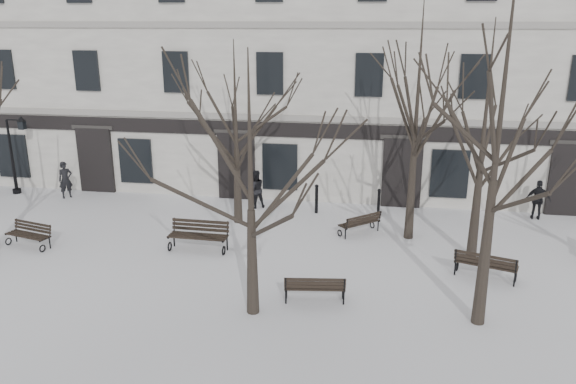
% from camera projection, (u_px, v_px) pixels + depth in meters
% --- Properties ---
extents(ground, '(100.00, 100.00, 0.00)m').
position_uv_depth(ground, '(287.00, 285.00, 16.56)').
color(ground, white).
rests_on(ground, ground).
extents(building, '(40.40, 10.20, 11.40)m').
position_uv_depth(building, '(330.00, 62.00, 27.15)').
color(building, silver).
rests_on(building, ground).
extents(tree_1, '(4.82, 4.82, 6.89)m').
position_uv_depth(tree_1, '(250.00, 156.00, 13.77)').
color(tree_1, black).
rests_on(tree_1, ground).
extents(tree_2, '(6.40, 6.40, 9.14)m').
position_uv_depth(tree_2, '(502.00, 101.00, 12.83)').
color(tree_2, black).
rests_on(tree_2, ground).
extents(tree_4, '(4.80, 4.80, 6.85)m').
position_uv_depth(tree_4, '(235.00, 112.00, 20.46)').
color(tree_4, black).
rests_on(tree_4, ground).
extents(tree_5, '(5.69, 5.69, 8.12)m').
position_uv_depth(tree_5, '(418.00, 96.00, 18.66)').
color(tree_5, black).
rests_on(tree_5, ground).
extents(tree_6, '(5.31, 5.31, 7.58)m').
position_uv_depth(tree_6, '(486.00, 114.00, 17.10)').
color(tree_6, black).
rests_on(tree_6, ground).
extents(bench_0, '(1.74, 0.98, 0.84)m').
position_uv_depth(bench_0, '(29.00, 234.00, 19.26)').
color(bench_0, black).
rests_on(bench_0, ground).
extents(bench_1, '(1.73, 0.81, 0.84)m').
position_uv_depth(bench_1, '(315.00, 287.00, 15.42)').
color(bench_1, black).
rests_on(bench_1, ground).
extents(bench_2, '(1.90, 1.17, 0.91)m').
position_uv_depth(bench_2, '(486.00, 264.00, 16.78)').
color(bench_2, black).
rests_on(bench_2, ground).
extents(bench_3, '(2.03, 0.78, 1.01)m').
position_uv_depth(bench_3, '(199.00, 235.00, 18.93)').
color(bench_3, black).
rests_on(bench_3, ground).
extents(bench_4, '(1.57, 1.49, 0.82)m').
position_uv_depth(bench_4, '(360.00, 223.00, 20.36)').
color(bench_4, black).
rests_on(bench_4, ground).
extents(lamp_post, '(1.09, 0.41, 3.50)m').
position_uv_depth(lamp_post, '(16.00, 150.00, 24.67)').
color(lamp_post, black).
rests_on(lamp_post, ground).
extents(bollard_a, '(0.15, 0.15, 1.21)m').
position_uv_depth(bollard_a, '(317.00, 198.00, 22.53)').
color(bollard_a, black).
rests_on(bollard_a, ground).
extents(bollard_b, '(0.14, 0.14, 1.09)m').
position_uv_depth(bollard_b, '(379.00, 201.00, 22.34)').
color(bollard_b, black).
rests_on(bollard_b, ground).
extents(pedestrian_a, '(0.69, 0.69, 1.62)m').
position_uv_depth(pedestrian_a, '(68.00, 197.00, 24.69)').
color(pedestrian_a, black).
rests_on(pedestrian_a, ground).
extents(pedestrian_b, '(0.98, 0.92, 1.60)m').
position_uv_depth(pedestrian_b, '(256.00, 207.00, 23.38)').
color(pedestrian_b, black).
rests_on(pedestrian_b, ground).
extents(pedestrian_c, '(0.97, 0.52, 1.57)m').
position_uv_depth(pedestrian_c, '(535.00, 219.00, 22.04)').
color(pedestrian_c, black).
rests_on(pedestrian_c, ground).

